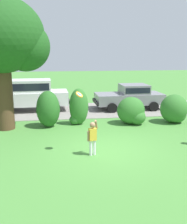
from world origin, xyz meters
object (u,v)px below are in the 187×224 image
parked_sedan (130,96)px  frisbee (79,95)px  oak_tree_large (2,40)px  child_thrower (93,136)px  parked_suv (30,94)px

parked_sedan → frisbee: (-3.80, -6.93, 1.28)m
oak_tree_large → child_thrower: (3.54, -3.85, -3.39)m
parked_sedan → child_thrower: parked_sedan is taller
parked_suv → frisbee: 7.68m
child_thrower → frisbee: frisbee is taller
child_thrower → oak_tree_large: bearing=132.5°
oak_tree_large → parked_sedan: oak_tree_large is taller
parked_suv → child_thrower: 8.09m
child_thrower → frisbee: bearing=139.5°
parked_sedan → frisbee: 8.00m
oak_tree_large → parked_sedan: bearing=26.4°
parked_suv → frisbee: frisbee is taller
oak_tree_large → child_thrower: bearing=-47.5°
parked_sedan → frisbee: bearing=-118.7°
parked_sedan → frisbee: frisbee is taller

